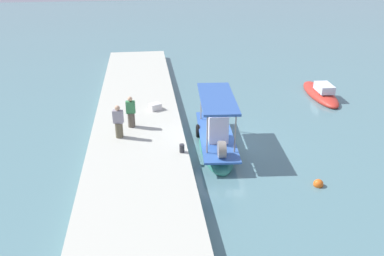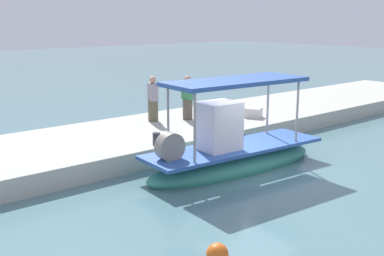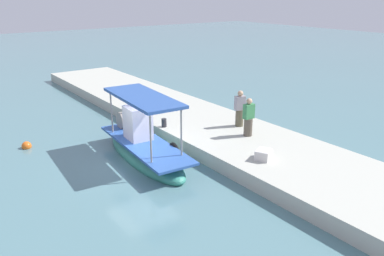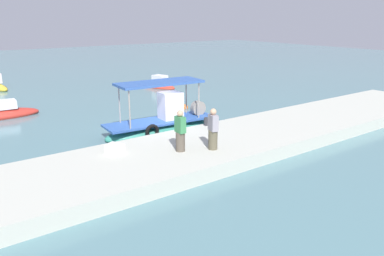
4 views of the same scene
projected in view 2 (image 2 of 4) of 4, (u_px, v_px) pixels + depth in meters
ground_plane at (247, 170)px, 14.48m from camera, size 120.00×120.00×0.00m
dock_quay at (161, 134)px, 17.68m from camera, size 36.00×4.82×0.61m
main_fishing_boat at (232, 154)px, 14.45m from camera, size 6.26×2.16×3.09m
fisherman_near_bollard at (153, 101)px, 18.28m from camera, size 0.47×0.54×1.73m
fisherman_by_crate at (188, 100)px, 18.59m from camera, size 0.40×0.50×1.72m
mooring_bollard at (156, 139)px, 14.91m from camera, size 0.24×0.24×0.41m
cargo_crate at (253, 113)px, 19.14m from camera, size 0.76×0.82×0.38m
marker_buoy at (217, 254)px, 9.14m from camera, size 0.44×0.44×0.44m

